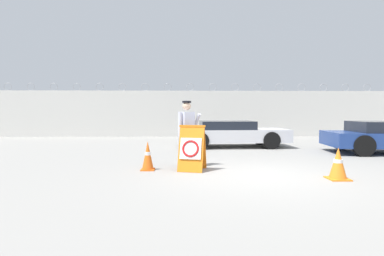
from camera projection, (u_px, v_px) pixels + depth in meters
The scene contains 7 objects.
ground_plane at pixel (257, 175), 7.06m from camera, with size 90.00×90.00×0.00m, color gray.
perimeter_wall at pixel (213, 114), 18.12m from camera, with size 36.00×0.30×3.22m.
barricade_sign at pixel (192, 148), 7.58m from camera, with size 0.78×0.81×1.16m.
security_guard at pixel (187, 130), 8.06m from camera, with size 0.64×0.53×1.78m.
traffic_cone_near at pixel (148, 156), 7.64m from camera, with size 0.35×0.35×0.74m.
traffic_cone_far at pixel (338, 164), 6.58m from camera, with size 0.44×0.44×0.71m.
parked_car_rear_sedan at pixel (231, 133), 12.73m from camera, with size 4.67×2.06×1.10m.
Camera 1 is at (-1.71, -6.95, 1.48)m, focal length 28.00 mm.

